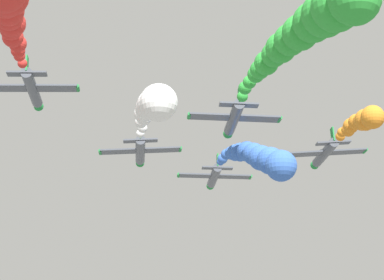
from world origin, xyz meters
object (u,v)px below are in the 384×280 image
airplane_lead (214,176)px  airplane_left_inner (140,151)px  airplane_right_inner (325,153)px  airplane_right_outer (32,89)px  airplane_left_outer (234,118)px

airplane_lead → airplane_left_inner: bearing=-133.6°
airplane_right_inner → airplane_lead: bearing=135.8°
airplane_left_inner → airplane_right_outer: (-11.00, -12.31, 2.91)m
airplane_lead → airplane_right_inner: (11.76, -11.45, 0.17)m
airplane_left_inner → airplane_right_outer: size_ratio=1.00×
airplane_lead → airplane_left_inner: 13.83m
airplane_right_inner → airplane_left_outer: (-11.85, -10.82, 0.52)m
airplane_right_outer → airplane_left_inner: bearing=48.2°
airplane_left_outer → airplane_right_outer: airplane_right_outer is taller
airplane_right_inner → airplane_right_outer: airplane_right_outer is taller
airplane_left_inner → airplane_right_inner: airplane_left_inner is taller
airplane_right_inner → airplane_left_outer: size_ratio=1.00×
airplane_right_inner → airplane_left_inner: bearing=176.2°
airplane_lead → airplane_right_outer: size_ratio=1.00×
airplane_left_inner → airplane_left_outer: (9.44, -12.25, 0.26)m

